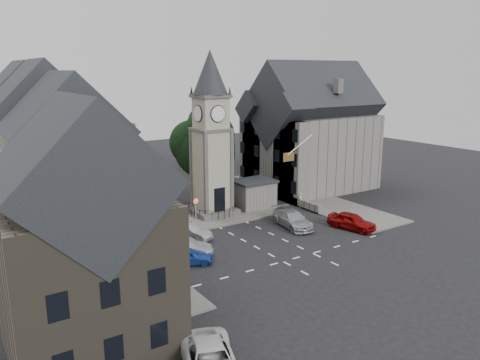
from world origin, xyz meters
TOP-DOWN VIEW (x-y plane):
  - ground at (0.00, 0.00)m, footprint 120.00×120.00m
  - pavement_west at (-12.50, 6.00)m, footprint 6.00×30.00m
  - pavement_east at (12.00, 8.00)m, footprint 6.00×26.00m
  - central_island at (1.50, 8.00)m, footprint 10.00×8.00m
  - road_markings at (0.00, -5.50)m, footprint 20.00×8.00m
  - clock_tower at (0.00, 7.99)m, footprint 4.86×4.86m
  - stone_shelter at (4.80, 7.50)m, footprint 4.30×3.30m
  - town_tree at (2.00, 13.00)m, footprint 7.20×7.20m
  - warning_sign_post at (-3.20, 5.43)m, footprint 0.70×0.19m
  - terrace_pink at (-15.50, 16.00)m, footprint 8.10×7.60m
  - terrace_cream at (-15.50, 8.00)m, footprint 8.10×7.60m
  - terrace_tudor at (-15.50, 0.00)m, footprint 8.10×7.60m
  - building_sw_stone at (-17.00, -9.00)m, footprint 8.60×7.60m
  - backdrop_west at (-12.00, 28.00)m, footprint 20.00×10.00m
  - east_building at (15.59, 11.00)m, footprint 14.40×11.40m
  - east_boundary_wall at (9.20, 10.00)m, footprint 0.40×16.00m
  - flagpole at (8.00, 4.00)m, footprint 3.68×0.10m
  - car_west_blue at (-7.88, -1.90)m, footprint 4.12×2.98m
  - car_west_silver at (-7.50, -0.35)m, footprint 4.48×4.39m
  - car_west_grey at (-7.97, 3.20)m, footprint 5.23×4.49m
  - car_island_silver at (-5.13, 2.92)m, footprint 2.92×4.21m
  - car_island_east at (4.33, 0.50)m, footprint 2.91×5.47m
  - car_east_red at (8.50, -3.00)m, footprint 2.93×4.83m
  - pedestrian at (9.10, 4.92)m, footprint 0.70×0.59m

SIDE VIEW (x-z plane):
  - ground at x=0.00m, z-range 0.00..0.00m
  - road_markings at x=0.00m, z-range 0.00..0.01m
  - pavement_west at x=-12.50m, z-range 0.00..0.14m
  - pavement_east at x=12.00m, z-range 0.00..0.14m
  - central_island at x=1.50m, z-range 0.00..0.16m
  - east_boundary_wall at x=9.20m, z-range 0.00..0.90m
  - car_west_blue at x=-7.88m, z-range 0.00..1.30m
  - car_island_silver at x=-5.13m, z-range 0.00..1.32m
  - car_west_grey at x=-7.97m, z-range 0.00..1.33m
  - car_island_east at x=4.33m, z-range 0.00..1.51m
  - car_west_silver at x=-7.50m, z-range 0.00..1.53m
  - car_east_red at x=8.50m, z-range 0.00..1.54m
  - pedestrian at x=9.10m, z-range 0.00..1.63m
  - stone_shelter at x=4.80m, z-range 0.01..3.09m
  - warning_sign_post at x=-3.20m, z-range 0.60..3.45m
  - backdrop_west at x=-12.00m, z-range 0.00..8.00m
  - building_sw_stone at x=-17.00m, z-range 0.15..10.55m
  - terrace_tudor at x=-15.50m, z-range 0.19..12.19m
  - east_building at x=15.59m, z-range -0.04..12.56m
  - terrace_pink at x=-15.50m, z-range 0.18..12.98m
  - terrace_cream at x=-15.50m, z-range 0.18..12.98m
  - town_tree at x=2.00m, z-range 1.57..12.37m
  - flagpole at x=8.00m, z-range 5.63..8.37m
  - clock_tower at x=0.00m, z-range 0.00..16.25m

